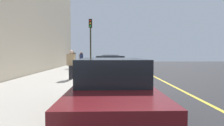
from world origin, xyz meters
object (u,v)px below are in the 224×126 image
at_px(parked_car_silver, 110,68).
at_px(parked_car_maroon, 112,88).
at_px(pedestrian_brown_coat, 73,59).
at_px(traffic_light_pole, 91,36).
at_px(parked_car_black, 110,61).
at_px(rolling_suitcase, 82,66).
at_px(pedestrian_navy_coat, 82,60).
at_px(pedestrian_tan_coat, 71,64).
at_px(parked_car_charcoal, 110,63).
at_px(pedestrian_grey_coat, 81,59).

xyz_separation_m(parked_car_silver, parked_car_maroon, (6.59, 0.02, 0.00)).
relative_size(pedestrian_brown_coat, traffic_light_pole, 0.42).
bearing_deg(parked_car_black, rolling_suitcase, -33.45).
height_order(pedestrian_navy_coat, traffic_light_pole, traffic_light_pole).
xyz_separation_m(pedestrian_brown_coat, traffic_light_pole, (3.42, 2.15, 1.95)).
bearing_deg(pedestrian_tan_coat, traffic_light_pole, 171.41).
height_order(pedestrian_navy_coat, pedestrian_brown_coat, pedestrian_brown_coat).
xyz_separation_m(traffic_light_pole, rolling_suitcase, (-2.92, -1.18, -2.62)).
relative_size(parked_car_maroon, pedestrian_brown_coat, 2.55).
bearing_deg(parked_car_silver, parked_car_maroon, 0.13).
relative_size(parked_car_charcoal, parked_car_silver, 0.98).
relative_size(parked_car_charcoal, pedestrian_brown_coat, 2.31).
bearing_deg(pedestrian_tan_coat, pedestrian_grey_coat, -174.05).
bearing_deg(pedestrian_brown_coat, rolling_suitcase, 62.54).
bearing_deg(parked_car_black, pedestrian_brown_coat, -45.13).
height_order(parked_car_maroon, pedestrian_brown_coat, pedestrian_brown_coat).
relative_size(pedestrian_grey_coat, traffic_light_pole, 0.39).
relative_size(parked_car_black, pedestrian_navy_coat, 2.42).
bearing_deg(parked_car_silver, pedestrian_tan_coat, -78.92).
bearing_deg(parked_car_maroon, parked_car_silver, -179.87).
distance_m(pedestrian_navy_coat, rolling_suitcase, 0.74).
height_order(parked_car_charcoal, pedestrian_tan_coat, pedestrian_tan_coat).
height_order(pedestrian_tan_coat, traffic_light_pole, traffic_light_pole).
bearing_deg(pedestrian_brown_coat, parked_car_black, 134.87).
height_order(parked_car_silver, pedestrian_brown_coat, pedestrian_brown_coat).
bearing_deg(pedestrian_tan_coat, rolling_suitcase, -176.15).
bearing_deg(parked_car_black, pedestrian_navy_coat, -30.44).
xyz_separation_m(pedestrian_navy_coat, pedestrian_grey_coat, (-4.38, -0.74, -0.02)).
distance_m(pedestrian_navy_coat, traffic_light_pole, 3.39).
xyz_separation_m(pedestrian_brown_coat, pedestrian_tan_coat, (7.94, 1.47, -0.07)).
distance_m(parked_car_silver, parked_car_maroon, 6.59).
bearing_deg(parked_car_maroon, pedestrian_tan_coat, -159.39).
distance_m(parked_car_charcoal, pedestrian_grey_coat, 5.92).
distance_m(parked_car_black, pedestrian_tan_coat, 11.94).
height_order(parked_car_silver, rolling_suitcase, parked_car_silver).
xyz_separation_m(parked_car_black, traffic_light_pole, (7.19, -1.64, 2.33)).
bearing_deg(pedestrian_tan_coat, pedestrian_navy_coat, -176.39).
distance_m(parked_car_charcoal, parked_car_silver, 6.17).
height_order(parked_car_black, parked_car_silver, same).
distance_m(parked_car_charcoal, pedestrian_tan_coat, 7.02).
xyz_separation_m(pedestrian_navy_coat, pedestrian_brown_coat, (-0.93, -1.02, 0.06)).
bearing_deg(pedestrian_grey_coat, parked_car_charcoal, 36.34).
xyz_separation_m(parked_car_charcoal, parked_car_maroon, (12.76, -0.01, 0.00)).
bearing_deg(pedestrian_navy_coat, pedestrian_brown_coat, -132.33).
xyz_separation_m(pedestrian_tan_coat, traffic_light_pole, (-4.52, 0.68, 2.02)).
distance_m(pedestrian_grey_coat, traffic_light_pole, 7.40).
height_order(parked_car_charcoal, rolling_suitcase, parked_car_charcoal).
xyz_separation_m(parked_car_maroon, pedestrian_navy_coat, (-13.14, -2.75, 0.31)).
distance_m(pedestrian_brown_coat, pedestrian_tan_coat, 8.07).
bearing_deg(parked_car_silver, pedestrian_brown_coat, -153.34).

